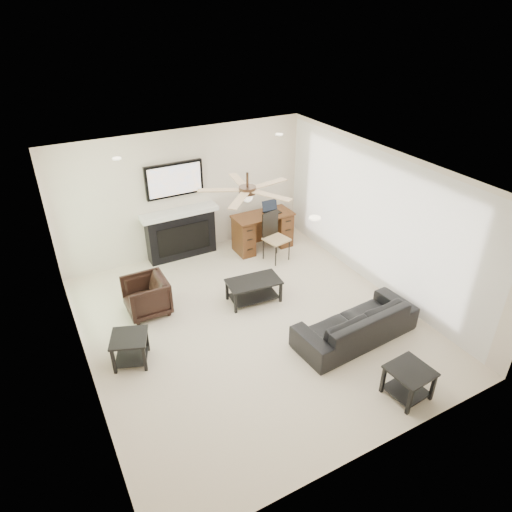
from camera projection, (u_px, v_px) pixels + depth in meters
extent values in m
plane|color=beige|center=(252.00, 323.00, 7.35)|extent=(5.50, 5.50, 0.00)
cube|color=white|center=(251.00, 175.00, 6.10)|extent=(5.00, 5.50, 0.04)
cube|color=beige|center=(185.00, 193.00, 8.82)|extent=(5.00, 0.04, 2.50)
cube|color=beige|center=(377.00, 375.00, 4.63)|extent=(5.00, 0.04, 2.50)
cube|color=beige|center=(74.00, 303.00, 5.69)|extent=(0.04, 5.50, 2.50)
cube|color=beige|center=(381.00, 221.00, 7.75)|extent=(0.04, 5.50, 2.50)
cube|color=white|center=(375.00, 220.00, 7.82)|extent=(0.04, 5.10, 2.40)
cube|color=#93BC89|center=(62.00, 261.00, 6.99)|extent=(0.04, 1.80, 2.10)
cylinder|color=#382619|center=(247.00, 190.00, 6.30)|extent=(1.40, 1.40, 0.30)
imported|color=black|center=(356.00, 323.00, 6.90)|extent=(2.00, 0.90, 0.57)
imported|color=black|center=(146.00, 296.00, 7.45)|extent=(0.69, 0.67, 0.63)
cube|color=black|center=(254.00, 291.00, 7.79)|extent=(0.94, 0.58, 0.40)
cube|color=black|center=(408.00, 383.00, 5.91)|extent=(0.56, 0.56, 0.45)
cube|color=black|center=(131.00, 349.00, 6.47)|extent=(0.65, 0.65, 0.45)
cube|color=black|center=(179.00, 213.00, 8.75)|extent=(1.52, 0.34, 1.91)
cube|color=#412310|center=(263.00, 231.00, 9.34)|extent=(1.22, 0.56, 0.76)
cube|color=black|center=(277.00, 238.00, 8.86)|extent=(0.50, 0.52, 0.97)
cube|color=black|center=(272.00, 208.00, 9.16)|extent=(0.33, 0.24, 0.23)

